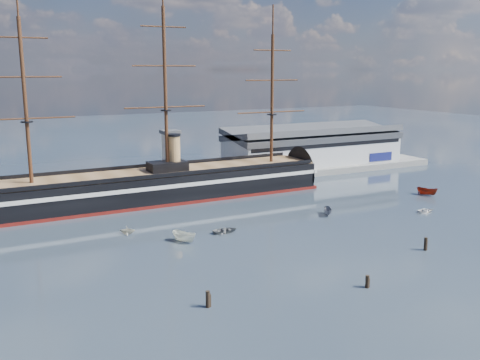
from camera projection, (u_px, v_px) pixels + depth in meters
name	position (u px, v px, depth m)	size (l,w,h in m)	color
ground	(207.00, 216.00, 127.43)	(600.00, 600.00, 0.00)	#23303F
quay	(190.00, 184.00, 163.27)	(180.00, 18.00, 2.00)	slate
warehouse	(313.00, 146.00, 186.61)	(63.00, 21.00, 11.60)	#B7BABC
quay_tower	(171.00, 155.00, 155.55)	(5.00, 5.00, 15.00)	silver
warship	(155.00, 186.00, 141.17)	(112.98, 17.41, 53.94)	black
motorboat_a	(184.00, 242.00, 107.80)	(6.95, 2.55, 2.78)	white
motorboat_b	(225.00, 233.00, 113.97)	(3.38, 1.35, 1.58)	slate
motorboat_c	(328.00, 215.00, 127.75)	(5.71, 2.09, 2.28)	#575B67
motorboat_d	(128.00, 234.00, 113.12)	(5.36, 2.32, 1.96)	beige
motorboat_e	(426.00, 212.00, 130.19)	(2.87, 1.15, 1.34)	white
motorboat_f	(427.00, 195.00, 148.08)	(6.72, 2.47, 2.69)	maroon
piling_near_left	(208.00, 307.00, 78.17)	(0.64, 0.64, 3.25)	black
piling_near_mid	(367.00, 288.00, 85.19)	(0.64, 0.64, 2.79)	black
piling_near_right	(425.00, 250.00, 102.87)	(0.64, 0.64, 3.27)	black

